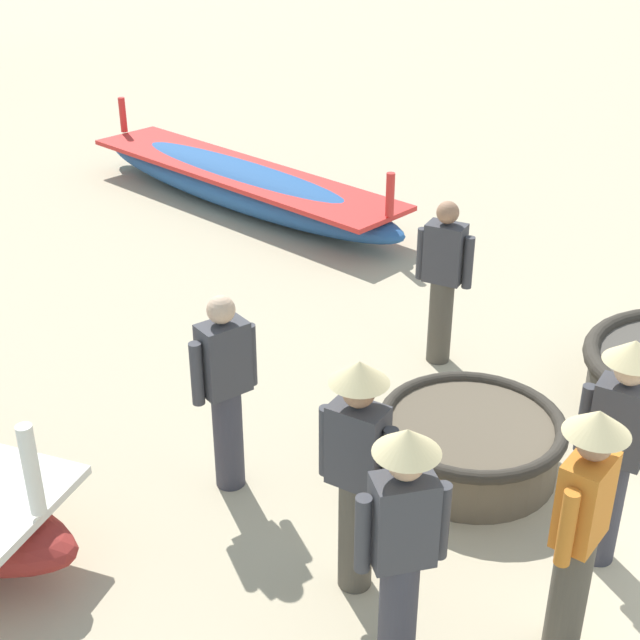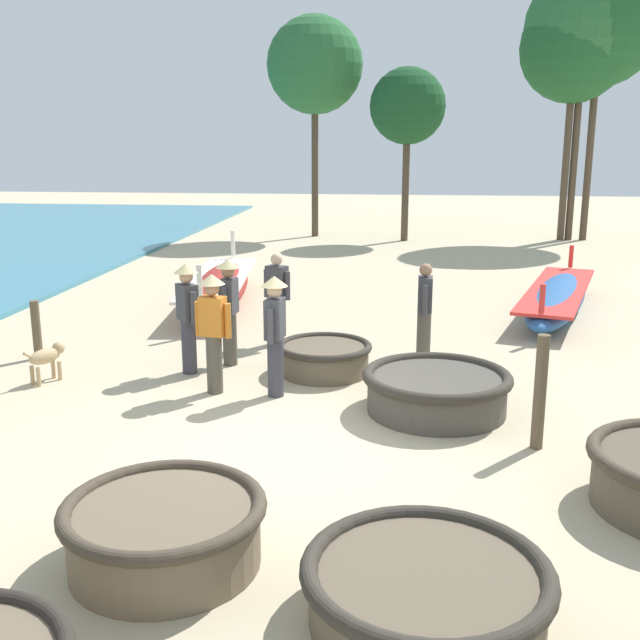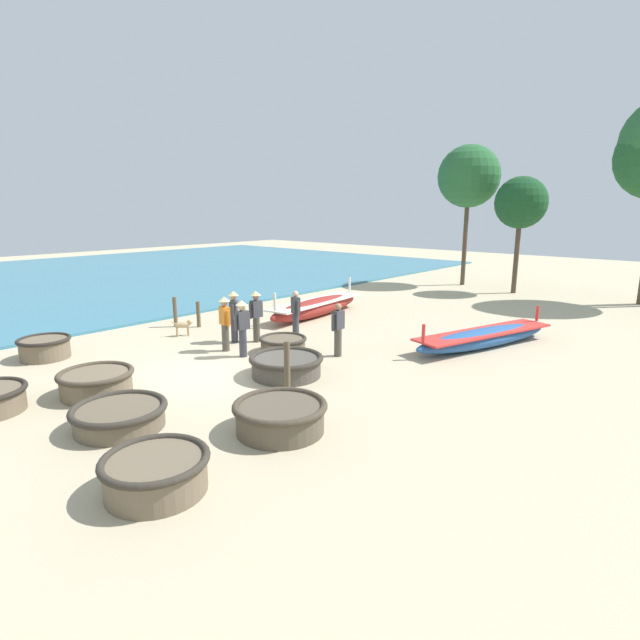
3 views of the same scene
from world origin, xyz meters
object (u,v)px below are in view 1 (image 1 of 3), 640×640
at_px(fisherman_standing_right, 402,539).
at_px(fisherman_by_coracle, 581,519).
at_px(fisherman_standing_left, 225,389).
at_px(fisherman_with_hat, 357,463).
at_px(fisherman_crouching, 443,279).
at_px(long_boat_red_hull, 240,184).
at_px(fisherman_hauling, 618,440).
at_px(coracle_far_right, 470,441).

relative_size(fisherman_standing_right, fisherman_by_coracle, 1.00).
bearing_deg(fisherman_standing_left, fisherman_with_hat, -112.71).
height_order(fisherman_standing_left, fisherman_crouching, same).
relative_size(long_boat_red_hull, fisherman_by_coracle, 3.39).
distance_m(fisherman_hauling, fisherman_by_coracle, 0.86).
bearing_deg(fisherman_standing_right, fisherman_with_hat, 44.18).
distance_m(coracle_far_right, fisherman_standing_left, 1.92).
height_order(fisherman_crouching, fisherman_by_coracle, fisherman_by_coracle).
distance_m(long_boat_red_hull, fisherman_hauling, 7.47).
bearing_deg(fisherman_standing_left, coracle_far_right, -57.91).
distance_m(coracle_far_right, fisherman_with_hat, 1.68).
bearing_deg(coracle_far_right, fisherman_crouching, 27.81).
bearing_deg(fisherman_with_hat, fisherman_crouching, 9.55).
relative_size(fisherman_crouching, fisherman_by_coracle, 0.94).
bearing_deg(coracle_far_right, fisherman_by_coracle, -143.64).
relative_size(long_boat_red_hull, fisherman_hauling, 3.39).
bearing_deg(fisherman_standing_right, fisherman_hauling, -30.81).
bearing_deg(fisherman_by_coracle, coracle_far_right, 36.36).
relative_size(fisherman_standing_right, fisherman_hauling, 1.00).
distance_m(fisherman_standing_left, fisherman_with_hat, 1.38).
relative_size(fisherman_by_coracle, fisherman_with_hat, 1.00).
height_order(fisherman_hauling, fisherman_crouching, fisherman_hauling).
xyz_separation_m(fisherman_standing_right, fisherman_by_coracle, (0.60, -0.83, 0.00)).
relative_size(fisherman_standing_left, fisherman_with_hat, 0.94).
distance_m(fisherman_hauling, fisherman_crouching, 2.77).
distance_m(fisherman_crouching, fisherman_by_coracle, 3.43).
distance_m(coracle_far_right, long_boat_red_hull, 6.27).
distance_m(coracle_far_right, fisherman_hauling, 1.40).
bearing_deg(fisherman_standing_left, fisherman_by_coracle, -99.62).
distance_m(coracle_far_right, fisherman_standing_right, 2.14).
distance_m(fisherman_standing_left, fisherman_crouching, 2.58).
xyz_separation_m(fisherman_standing_left, fisherman_by_coracle, (-0.44, -2.59, 0.12)).
bearing_deg(fisherman_with_hat, coracle_far_right, -10.60).
height_order(coracle_far_right, fisherman_by_coracle, fisherman_by_coracle).
bearing_deg(fisherman_hauling, fisherman_with_hat, 124.93).
xyz_separation_m(fisherman_by_coracle, fisherman_with_hat, (-0.09, 1.32, 0.00)).
relative_size(fisherman_standing_right, fisherman_with_hat, 1.00).
distance_m(fisherman_by_coracle, fisherman_with_hat, 1.32).
distance_m(long_boat_red_hull, fisherman_by_coracle, 8.02).
height_order(coracle_far_right, fisherman_with_hat, fisherman_with_hat).
distance_m(fisherman_standing_right, fisherman_hauling, 1.70).
height_order(long_boat_red_hull, fisherman_crouching, fisherman_crouching).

